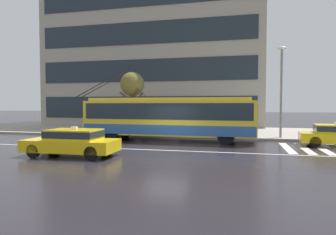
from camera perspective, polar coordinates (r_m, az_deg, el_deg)
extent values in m
plane|color=black|center=(17.31, -0.41, -5.58)|extent=(160.00, 160.00, 0.00)
cube|color=gray|center=(26.59, 4.53, -2.59)|extent=(80.00, 10.00, 0.14)
cube|color=beige|center=(18.25, 21.52, -5.33)|extent=(0.44, 4.40, 0.01)
cube|color=beige|center=(18.39, 24.31, -5.32)|extent=(0.44, 4.40, 0.01)
cube|color=beige|center=(18.58, 27.05, -5.29)|extent=(0.44, 4.40, 0.01)
cube|color=silver|center=(16.16, -1.44, -6.16)|extent=(72.00, 0.14, 0.01)
cube|color=yellow|center=(20.13, 0.15, -0.04)|extent=(11.39, 2.86, 2.25)
cube|color=yellow|center=(20.11, 0.15, 3.44)|extent=(10.70, 2.59, 0.20)
cube|color=#1E2833|center=(20.11, 0.15, 1.23)|extent=(10.94, 2.88, 1.03)
cube|color=#2E5A9D|center=(20.17, 0.15, -2.08)|extent=(11.28, 2.89, 0.63)
cube|color=#1E2833|center=(19.41, 16.34, 1.08)|extent=(0.19, 2.21, 1.12)
cube|color=black|center=(19.41, 15.91, 2.78)|extent=(0.22, 1.91, 0.28)
cylinder|color=black|center=(22.12, -11.22, 6.45)|extent=(4.67, 0.21, 2.28)
cylinder|color=black|center=(21.50, -12.06, 6.56)|extent=(4.67, 0.21, 2.28)
cylinder|color=black|center=(20.65, 11.33, -2.86)|extent=(1.05, 0.33, 1.04)
cylinder|color=black|center=(18.46, 10.86, -3.50)|extent=(1.05, 0.33, 1.04)
cylinder|color=black|center=(22.43, -8.08, -2.41)|extent=(1.05, 0.33, 1.04)
cylinder|color=black|center=(20.43, -10.54, -2.91)|extent=(1.05, 0.33, 1.04)
cylinder|color=black|center=(20.59, 25.33, -3.66)|extent=(0.63, 0.24, 0.62)
cylinder|color=black|center=(19.01, 25.98, -4.17)|extent=(0.63, 0.24, 0.62)
cube|color=yellow|center=(15.04, -17.77, -4.99)|extent=(4.37, 1.92, 0.55)
cube|color=yellow|center=(14.89, -17.21, -3.06)|extent=(2.37, 1.62, 0.48)
cube|color=#1E2833|center=(14.89, -17.22, -2.97)|extent=(2.42, 1.64, 0.31)
cube|color=silver|center=(14.87, -17.23, -1.87)|extent=(0.28, 0.17, 0.12)
cylinder|color=black|center=(15.16, -24.02, -5.78)|extent=(0.62, 0.21, 0.62)
cylinder|color=black|center=(16.49, -20.65, -5.07)|extent=(0.62, 0.21, 0.62)
cylinder|color=black|center=(13.68, -14.26, -6.53)|extent=(0.62, 0.21, 0.62)
cylinder|color=black|center=(15.14, -11.48, -5.63)|extent=(0.62, 0.21, 0.62)
cylinder|color=gray|center=(22.64, 1.13, -0.07)|extent=(0.08, 0.08, 2.55)
cylinder|color=gray|center=(23.67, -7.35, 0.02)|extent=(0.08, 0.08, 2.55)
cylinder|color=gray|center=(24.17, 1.92, 0.09)|extent=(0.08, 0.08, 2.55)
cylinder|color=gray|center=(25.13, -6.08, 0.17)|extent=(0.08, 0.08, 2.55)
cube|color=#99ADB2|center=(24.59, -2.16, 0.25)|extent=(3.39, 0.04, 2.04)
cube|color=#B2B2B7|center=(23.82, -2.67, 3.22)|extent=(3.87, 1.86, 0.08)
cube|color=brown|center=(24.26, -2.40, -1.85)|extent=(2.50, 0.36, 0.08)
cylinder|color=navy|center=(24.62, -7.25, -1.88)|extent=(0.14, 0.14, 0.83)
cylinder|color=navy|center=(24.47, -7.21, -1.91)|extent=(0.14, 0.14, 0.83)
cylinder|color=navy|center=(24.50, -7.24, -0.28)|extent=(0.48, 0.48, 0.55)
sphere|color=tan|center=(24.48, -7.24, 0.64)|extent=(0.23, 0.23, 0.23)
cone|color=red|center=(24.36, -7.22, 1.32)|extent=(1.38, 1.38, 0.28)
cylinder|color=#333333|center=(24.37, -7.22, 0.12)|extent=(0.02, 0.02, 0.74)
cylinder|color=#574446|center=(23.26, 3.78, -2.06)|extent=(0.14, 0.14, 0.89)
cylinder|color=#574446|center=(23.36, 4.09, -2.04)|extent=(0.14, 0.14, 0.89)
cylinder|color=navy|center=(23.27, 3.94, -0.28)|extent=(0.51, 0.51, 0.56)
sphere|color=tan|center=(23.25, 3.94, 0.67)|extent=(0.21, 0.21, 0.21)
cone|color=red|center=(23.17, 3.71, 1.38)|extent=(1.19, 1.19, 0.28)
cylinder|color=#333333|center=(23.19, 3.70, 0.14)|extent=(0.02, 0.02, 0.73)
cylinder|color=#515448|center=(24.61, -4.60, -1.84)|extent=(0.14, 0.14, 0.86)
cylinder|color=#515448|center=(24.51, -4.31, -1.85)|extent=(0.14, 0.14, 0.86)
cylinder|color=maroon|center=(24.52, -4.46, -0.19)|extent=(0.47, 0.47, 0.55)
sphere|color=tan|center=(24.50, -4.46, 0.71)|extent=(0.22, 0.22, 0.22)
cone|color=gold|center=(24.57, -4.68, 1.39)|extent=(1.46, 1.46, 0.29)
cylinder|color=#333333|center=(24.58, -4.68, 0.21)|extent=(0.02, 0.02, 0.73)
cylinder|color=gray|center=(22.27, 20.53, 4.17)|extent=(0.16, 0.16, 6.01)
ellipsoid|color=silver|center=(22.59, 20.65, 12.11)|extent=(0.60, 0.32, 0.24)
cylinder|color=brown|center=(25.74, -6.73, 1.17)|extent=(0.33, 0.33, 3.40)
cylinder|color=brown|center=(26.07, -6.52, 4.51)|extent=(0.18, 0.79, 1.00)
cylinder|color=brown|center=(25.66, -5.57, 2.85)|extent=(1.17, 0.39, 1.24)
cylinder|color=brown|center=(25.27, -6.24, 4.11)|extent=(0.92, 0.92, 1.11)
cylinder|color=brown|center=(25.77, -7.91, 3.86)|extent=(1.13, 0.49, 0.92)
cylinder|color=brown|center=(25.69, -5.76, 3.36)|extent=(1.01, 0.39, 1.29)
sphere|color=brown|center=(25.79, -6.76, 6.29)|extent=(2.03, 2.03, 2.03)
cube|color=#A0978B|center=(39.01, -1.36, 13.01)|extent=(24.23, 14.46, 19.07)
cube|color=#1E2833|center=(31.40, -4.74, 1.90)|extent=(22.78, 0.06, 2.29)
cube|color=#1E2833|center=(31.59, -4.76, 8.83)|extent=(22.78, 0.06, 2.29)
cube|color=#1E2833|center=(32.23, -4.79, 15.59)|extent=(22.78, 0.06, 2.29)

